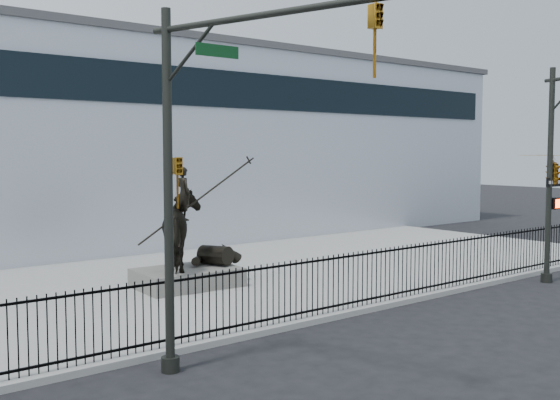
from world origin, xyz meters
TOP-DOWN VIEW (x-y plane):
  - ground at (0.00, 0.00)m, footprint 120.00×120.00m
  - plaza at (0.00, 7.00)m, footprint 30.00×12.00m
  - building at (0.00, 20.00)m, footprint 44.00×14.00m
  - picket_fence at (0.00, 1.25)m, footprint 22.10×0.10m
  - statue_plinth at (-2.96, 6.37)m, footprint 3.14×2.25m
  - equestrian_statue at (-2.90, 6.37)m, footprint 3.87×2.51m
  - traffic_signal_left at (-6.75, -0.62)m, footprint 1.52×4.84m

SIDE VIEW (x-z plane):
  - ground at x=0.00m, z-range 0.00..0.00m
  - plaza at x=0.00m, z-range 0.00..0.15m
  - statue_plinth at x=-2.96m, z-range 0.15..0.72m
  - picket_fence at x=0.00m, z-range 0.15..1.65m
  - equestrian_statue at x=-2.90m, z-range 0.26..3.55m
  - traffic_signal_left at x=-6.75m, z-range 0.53..7.53m
  - building at x=0.00m, z-range 0.00..9.00m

